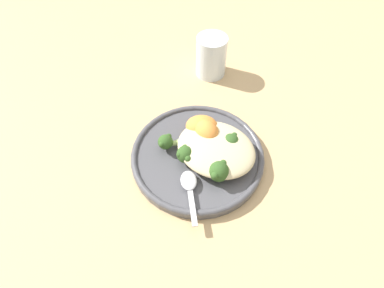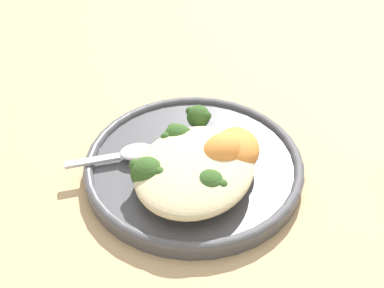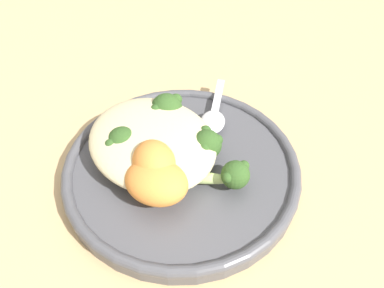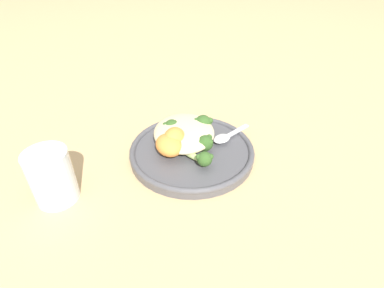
# 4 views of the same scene
# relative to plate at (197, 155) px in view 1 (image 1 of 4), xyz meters

# --- Properties ---
(ground_plane) EXTENTS (4.00, 4.00, 0.00)m
(ground_plane) POSITION_rel_plate_xyz_m (0.01, -0.01, -0.01)
(ground_plane) COLOR tan
(plate) EXTENTS (0.25, 0.25, 0.02)m
(plate) POSITION_rel_plate_xyz_m (0.00, 0.00, 0.00)
(plate) COLOR #4C4C51
(plate) RESTS_ON ground_plane
(quinoa_mound) EXTENTS (0.15, 0.13, 0.03)m
(quinoa_mound) POSITION_rel_plate_xyz_m (-0.03, -0.01, 0.03)
(quinoa_mound) COLOR beige
(quinoa_mound) RESTS_ON plate
(broccoli_stalk_0) EXTENTS (0.07, 0.07, 0.03)m
(broccoli_stalk_0) POSITION_rel_plate_xyz_m (0.05, 0.01, 0.02)
(broccoli_stalk_0) COLOR #ADC675
(broccoli_stalk_0) RESTS_ON plate
(broccoli_stalk_1) EXTENTS (0.03, 0.09, 0.03)m
(broccoli_stalk_1) POSITION_rel_plate_xyz_m (0.01, 0.02, 0.03)
(broccoli_stalk_1) COLOR #ADC675
(broccoli_stalk_1) RESTS_ON plate
(broccoli_stalk_2) EXTENTS (0.10, 0.09, 0.04)m
(broccoli_stalk_2) POSITION_rel_plate_xyz_m (-0.04, 0.01, 0.03)
(broccoli_stalk_2) COLOR #ADC675
(broccoli_stalk_2) RESTS_ON plate
(broccoli_stalk_3) EXTENTS (0.08, 0.04, 0.03)m
(broccoli_stalk_3) POSITION_rel_plate_xyz_m (-0.04, -0.04, 0.03)
(broccoli_stalk_3) COLOR #ADC675
(broccoli_stalk_3) RESTS_ON plate
(sweet_potato_chunk_0) EXTENTS (0.07, 0.06, 0.04)m
(sweet_potato_chunk_0) POSITION_rel_plate_xyz_m (0.00, -0.03, 0.03)
(sweet_potato_chunk_0) COLOR orange
(sweet_potato_chunk_0) RESTS_ON plate
(sweet_potato_chunk_1) EXTENTS (0.08, 0.07, 0.04)m
(sweet_potato_chunk_1) POSITION_rel_plate_xyz_m (0.02, -0.04, 0.03)
(sweet_potato_chunk_1) COLOR orange
(sweet_potato_chunk_1) RESTS_ON plate
(spoon) EXTENTS (0.08, 0.09, 0.01)m
(spoon) POSITION_rel_plate_xyz_m (-0.03, 0.07, 0.01)
(spoon) COLOR silver
(spoon) RESTS_ON plate
(water_glass) EXTENTS (0.07, 0.07, 0.10)m
(water_glass) POSITION_rel_plate_xyz_m (0.11, -0.24, 0.04)
(water_glass) COLOR silver
(water_glass) RESTS_ON ground_plane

